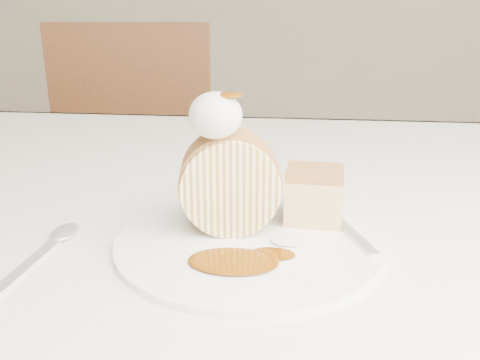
# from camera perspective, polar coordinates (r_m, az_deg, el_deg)

# --- Properties ---
(table) EXTENTS (1.40, 0.90, 0.75)m
(table) POSITION_cam_1_polar(r_m,az_deg,el_deg) (0.71, 1.13, -8.56)
(table) COLOR white
(table) RESTS_ON ground
(chair_far) EXTENTS (0.45, 0.45, 0.92)m
(chair_far) POSITION_cam_1_polar(r_m,az_deg,el_deg) (1.63, -10.24, 2.46)
(chair_far) COLOR brown
(chair_far) RESTS_ON ground
(plate) EXTENTS (0.29, 0.29, 0.01)m
(plate) POSITION_cam_1_polar(r_m,az_deg,el_deg) (0.55, 0.94, -6.49)
(plate) COLOR white
(plate) RESTS_ON table
(roulade_slice) EXTENTS (0.11, 0.07, 0.10)m
(roulade_slice) POSITION_cam_1_polar(r_m,az_deg,el_deg) (0.55, -1.06, -0.32)
(roulade_slice) COLOR #FFE9B1
(roulade_slice) RESTS_ON plate
(cake_chunk) EXTENTS (0.06, 0.06, 0.05)m
(cake_chunk) POSITION_cam_1_polar(r_m,az_deg,el_deg) (0.58, 7.87, -1.93)
(cake_chunk) COLOR #AA6D40
(cake_chunk) RESTS_ON plate
(whipped_cream) EXTENTS (0.05, 0.05, 0.05)m
(whipped_cream) POSITION_cam_1_polar(r_m,az_deg,el_deg) (0.52, -2.63, 6.90)
(whipped_cream) COLOR silver
(whipped_cream) RESTS_ON roulade_slice
(caramel_drizzle) EXTENTS (0.03, 0.02, 0.01)m
(caramel_drizzle) POSITION_cam_1_polar(r_m,az_deg,el_deg) (0.51, -1.09, 9.67)
(caramel_drizzle) COLOR #653104
(caramel_drizzle) RESTS_ON whipped_cream
(caramel_pool) EXTENTS (0.09, 0.06, 0.00)m
(caramel_pool) POSITION_cam_1_polar(r_m,az_deg,el_deg) (0.49, -0.74, -8.64)
(caramel_pool) COLOR #653104
(caramel_pool) RESTS_ON plate
(fork) EXTENTS (0.08, 0.16, 0.00)m
(fork) POSITION_cam_1_polar(r_m,az_deg,el_deg) (0.57, 11.52, -5.28)
(fork) COLOR silver
(fork) RESTS_ON plate
(spoon) EXTENTS (0.04, 0.16, 0.00)m
(spoon) POSITION_cam_1_polar(r_m,az_deg,el_deg) (0.53, -22.35, -9.04)
(spoon) COLOR silver
(spoon) RESTS_ON table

